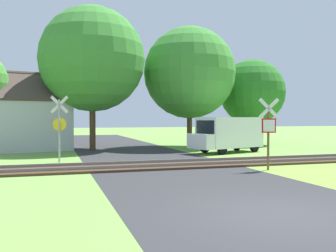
% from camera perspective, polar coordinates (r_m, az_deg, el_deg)
% --- Properties ---
extents(ground_plane, '(160.00, 160.00, 0.00)m').
position_cam_1_polar(ground_plane, '(9.03, 15.82, -12.74)').
color(ground_plane, '#6B9942').
extents(road_asphalt, '(6.77, 80.00, 0.01)m').
position_cam_1_polar(road_asphalt, '(10.72, 9.89, -10.48)').
color(road_asphalt, '#2D2D30').
rests_on(road_asphalt, ground).
extents(rail_track, '(60.00, 2.60, 0.22)m').
position_cam_1_polar(rail_track, '(16.92, -0.62, -5.99)').
color(rail_track, '#422D1E').
rests_on(rail_track, ground).
extents(stop_sign_near, '(0.86, 0.24, 3.02)m').
position_cam_1_polar(stop_sign_near, '(16.14, 15.08, -0.44)').
color(stop_sign_near, brown).
rests_on(stop_sign_near, ground).
extents(crossing_sign_far, '(0.85, 0.26, 3.28)m').
position_cam_1_polar(crossing_sign_far, '(19.03, -16.23, 0.29)').
color(crossing_sign_far, '#9E9EA5').
rests_on(crossing_sign_far, ground).
extents(house, '(8.21, 6.76, 5.40)m').
position_cam_1_polar(house, '(27.57, -22.48, 0.49)').
color(house, '#B7B7BC').
rests_on(house, ground).
extents(tree_far, '(5.39, 5.39, 7.04)m').
position_cam_1_polar(tree_far, '(31.88, 12.72, 5.05)').
color(tree_far, '#513823').
rests_on(tree_far, ground).
extents(tree_right, '(6.89, 6.89, 9.05)m').
position_cam_1_polar(tree_right, '(28.48, 3.30, 8.10)').
color(tree_right, '#513823').
rests_on(tree_right, ground).
extents(tree_center, '(7.17, 7.17, 9.80)m').
position_cam_1_polar(tree_center, '(26.44, -11.47, 9.94)').
color(tree_center, '#513823').
rests_on(tree_center, ground).
extents(mail_truck, '(5.24, 3.33, 2.24)m').
position_cam_1_polar(mail_truck, '(23.95, 9.12, -1.07)').
color(mail_truck, white).
rests_on(mail_truck, ground).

